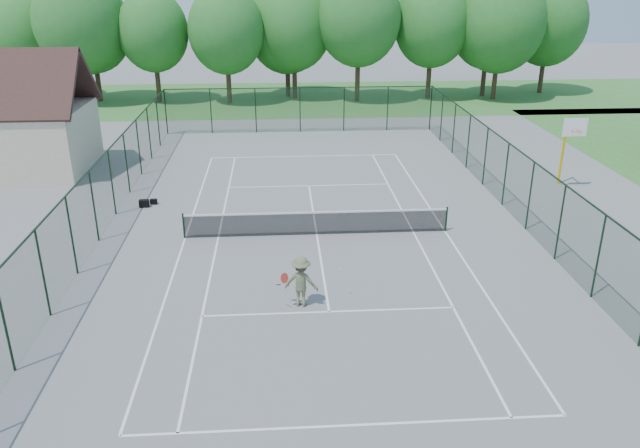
{
  "coord_description": "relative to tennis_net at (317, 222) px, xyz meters",
  "views": [
    {
      "loc": [
        -1.5,
        -24.05,
        10.36
      ],
      "look_at": [
        0.0,
        -2.0,
        1.3
      ],
      "focal_mm": 35.0,
      "sensor_mm": 36.0,
      "label": 1
    }
  ],
  "objects": [
    {
      "name": "ground",
      "position": [
        0.0,
        0.0,
        -0.58
      ],
      "size": [
        140.0,
        140.0,
        0.0
      ],
      "primitive_type": "plane",
      "color": "gray",
      "rests_on": "ground"
    },
    {
      "name": "grass_far",
      "position": [
        0.0,
        30.0,
        -0.57
      ],
      "size": [
        80.0,
        16.0,
        0.01
      ],
      "primitive_type": "cube",
      "color": "#3F7E36",
      "rests_on": "ground"
    },
    {
      "name": "court_lines",
      "position": [
        0.0,
        0.0,
        -0.57
      ],
      "size": [
        11.05,
        23.85,
        0.01
      ],
      "color": "white",
      "rests_on": "ground"
    },
    {
      "name": "tennis_net",
      "position": [
        0.0,
        0.0,
        0.0
      ],
      "size": [
        11.08,
        0.08,
        1.1
      ],
      "color": "black",
      "rests_on": "ground"
    },
    {
      "name": "fence_enclosure",
      "position": [
        0.0,
        0.0,
        0.98
      ],
      "size": [
        18.05,
        36.05,
        3.02
      ],
      "color": "#1B3A21",
      "rests_on": "ground"
    },
    {
      "name": "utility_building",
      "position": [
        -16.0,
        10.0,
        2.54
      ],
      "size": [
        8.6,
        6.27,
        6.63
      ],
      "color": "beige",
      "rests_on": "ground"
    },
    {
      "name": "tree_line_far",
      "position": [
        0.0,
        30.0,
        5.42
      ],
      "size": [
        39.4,
        6.4,
        9.7
      ],
      "color": "#473120",
      "rests_on": "ground"
    },
    {
      "name": "basketball_goal",
      "position": [
        12.97,
        5.37,
        1.99
      ],
      "size": [
        1.2,
        1.43,
        3.65
      ],
      "color": "#D5AC00",
      "rests_on": "ground"
    },
    {
      "name": "sports_bag_a",
      "position": [
        -7.88,
        3.84,
        -0.4
      ],
      "size": [
        0.44,
        0.26,
        0.35
      ],
      "primitive_type": "cube",
      "rotation": [
        0.0,
        0.0,
        0.0
      ],
      "color": "black",
      "rests_on": "ground"
    },
    {
      "name": "sports_bag_b",
      "position": [
        -7.51,
        4.2,
        -0.45
      ],
      "size": [
        0.33,
        0.21,
        0.25
      ],
      "primitive_type": "cube",
      "rotation": [
        0.0,
        0.0,
        -0.05
      ],
      "color": "black",
      "rests_on": "ground"
    },
    {
      "name": "tennis_player",
      "position": [
        -0.88,
        -5.88,
        0.3
      ],
      "size": [
        2.26,
        0.93,
        1.74
      ],
      "color": "#5F6645",
      "rests_on": "ground"
    }
  ]
}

